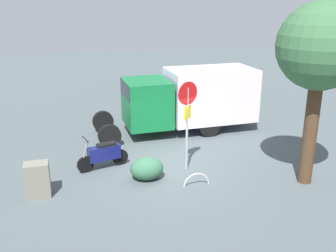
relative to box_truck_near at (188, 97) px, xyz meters
name	(u,v)px	position (x,y,z in m)	size (l,w,h in m)	color
ground_plane	(168,166)	(1.76, 3.46, -1.52)	(60.00, 60.00, 0.00)	#475154
box_truck_near	(188,97)	(0.00, 0.00, 0.00)	(6.96, 2.50, 2.67)	black
motorcycle	(104,154)	(3.90, 3.07, -1.00)	(1.77, 0.75, 1.20)	black
stop_sign	(187,112)	(1.21, 3.86, 0.50)	(0.71, 0.33, 3.04)	#9E9EA3
street_tree	(321,49)	(-2.17, 5.63, 2.64)	(2.53, 2.53, 5.52)	#47301E
utility_cabinet	(38,180)	(5.95, 4.57, -1.00)	(0.69, 0.49, 1.05)	slate
bike_rack_hoop	(196,185)	(1.24, 5.07, -1.52)	(0.85, 0.85, 0.05)	#B7B7BC
shrub_near_sign	(147,169)	(2.65, 4.24, -1.16)	(1.07, 0.88, 0.73)	#326145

